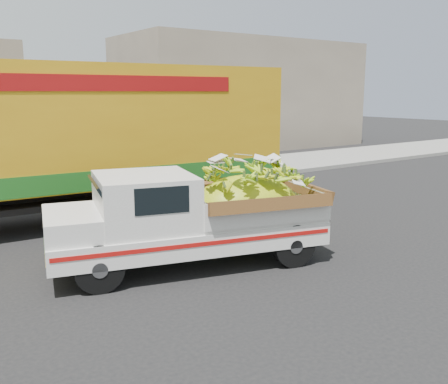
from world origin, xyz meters
TOP-DOWN VIEW (x-y plane):
  - ground at (0.00, 0.00)m, footprint 100.00×100.00m
  - curb at (0.00, 7.44)m, footprint 60.00×0.25m
  - sidewalk at (0.00, 9.54)m, footprint 60.00×4.00m
  - building_right at (14.00, 16.44)m, footprint 14.00×6.00m
  - pickup_truck at (1.13, 0.60)m, footprint 5.26×3.01m
  - semi_trailer at (-0.42, 4.99)m, footprint 12.04×3.26m

SIDE VIEW (x-z plane):
  - ground at x=0.00m, z-range 0.00..0.00m
  - sidewalk at x=0.00m, z-range 0.00..0.14m
  - curb at x=0.00m, z-range 0.00..0.15m
  - pickup_truck at x=1.13m, z-range 0.07..1.81m
  - semi_trailer at x=-0.42m, z-range 0.22..4.02m
  - building_right at x=14.00m, z-range 0.00..6.00m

